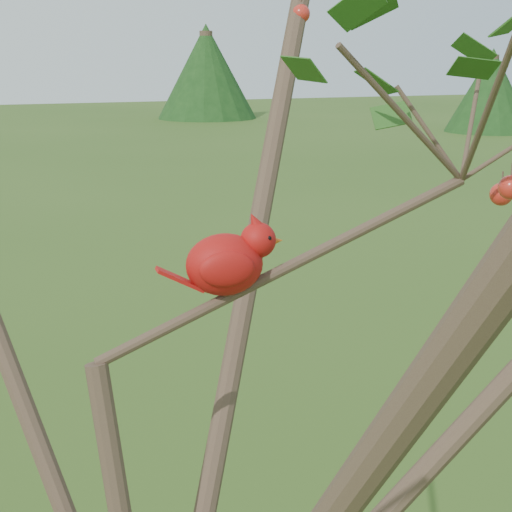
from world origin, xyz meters
The scene contains 2 objects.
crabapple_tree centered at (0.03, -0.02, 2.12)m, with size 2.35×2.05×2.95m.
cardinal centered at (0.16, 0.08, 2.09)m, with size 0.20×0.11×0.14m.
Camera 1 is at (-0.23, -1.01, 2.40)m, focal length 55.00 mm.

